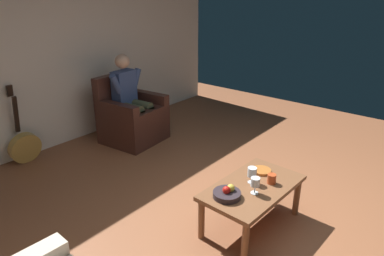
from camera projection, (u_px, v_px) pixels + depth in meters
ground_plane at (263, 222)px, 3.38m from camera, size 7.59×7.59×0.00m
wall_back at (62, 50)px, 4.77m from camera, size 5.90×0.06×2.62m
armchair at (132, 118)px, 5.08m from camera, size 0.85×0.81×0.96m
person_seated at (131, 96)px, 4.95m from camera, size 0.61×0.57×1.26m
coffee_table at (253, 192)px, 3.20m from camera, size 1.02×0.61×0.43m
guitar at (25, 145)px, 4.46m from camera, size 0.40×0.23×1.01m
wine_glass_near at (252, 173)px, 3.18m from camera, size 0.08×0.08×0.15m
wine_glass_far at (255, 183)px, 3.01m from camera, size 0.08×0.08×0.15m
fruit_bowl at (227, 193)px, 2.99m from camera, size 0.24×0.24×0.11m
decorative_dish at (261, 171)px, 3.41m from camera, size 0.19×0.19×0.02m
candle_jar at (272, 179)px, 3.20m from camera, size 0.08×0.08×0.09m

